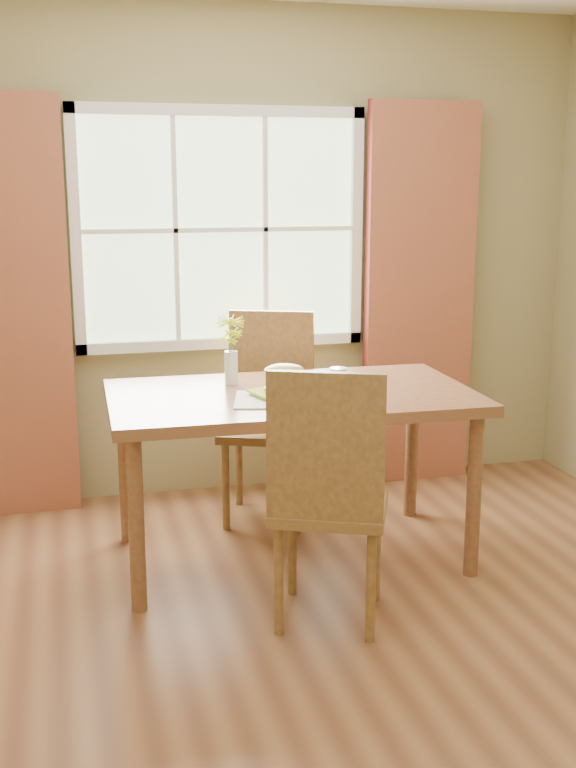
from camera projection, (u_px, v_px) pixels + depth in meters
The scene contains 12 objects.
room at pixel (314, 301), 3.20m from camera, with size 4.24×3.84×2.74m.
window at pixel (221, 230), 4.94m from camera, with size 1.62×0.06×1.32m.
curtain_left at pixel (7, 312), 4.66m from camera, with size 0.65×0.08×2.20m, color maroon.
curtain_right at pixel (419, 297), 5.22m from camera, with size 0.65×0.08×2.20m, color maroon.
dining_table at pixel (292, 410), 4.16m from camera, with size 1.69×0.97×0.82m.
chair_near at pixel (328, 489), 3.51m from camera, with size 0.59×0.59×1.08m.
chair_far at pixel (269, 405), 4.77m from camera, with size 0.59×0.59×1.09m.
placemat at pixel (286, 400), 3.98m from camera, with size 0.45×0.33×0.01m, color beige.
plate at pixel (281, 395), 4.04m from camera, with size 0.23×0.23×0.01m, color #ADCE33.
croissant_sandwich at pixel (284, 379), 4.01m from camera, with size 0.21×0.16×0.14m.
water_glass at pixel (338, 381), 4.11m from camera, with size 0.08×0.08×0.12m.
flower_vase at pixel (231, 344), 4.25m from camera, with size 0.13×0.13×0.33m.
Camera 1 is at (-0.88, -3.07, 1.78)m, focal length 42.00 mm.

